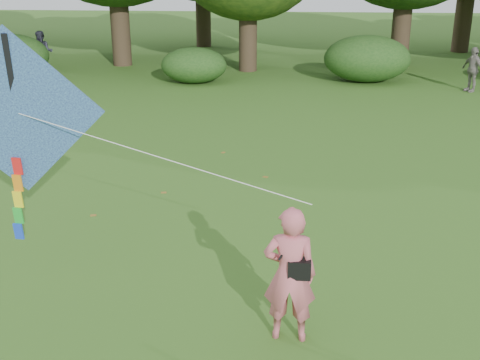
# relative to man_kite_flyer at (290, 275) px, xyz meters

# --- Properties ---
(ground) EXTENTS (100.00, 100.00, 0.00)m
(ground) POSITION_rel_man_kite_flyer_xyz_m (0.15, 0.06, -0.96)
(ground) COLOR #265114
(ground) RESTS_ON ground
(man_kite_flyer) EXTENTS (0.72, 0.49, 1.93)m
(man_kite_flyer) POSITION_rel_man_kite_flyer_xyz_m (0.00, 0.00, 0.00)
(man_kite_flyer) COLOR #C25B66
(man_kite_flyer) RESTS_ON ground
(bystander_left) EXTENTS (1.01, 0.85, 1.84)m
(bystander_left) POSITION_rel_man_kite_flyer_xyz_m (-10.72, 18.68, -0.04)
(bystander_left) COLOR #2B2B39
(bystander_left) RESTS_ON ground
(bystander_right) EXTENTS (0.83, 1.06, 1.67)m
(bystander_right) POSITION_rel_man_kite_flyer_xyz_m (6.90, 16.35, -0.13)
(bystander_right) COLOR gray
(bystander_right) RESTS_ON ground
(crossbody_bag) EXTENTS (0.43, 0.20, 0.74)m
(crossbody_bag) POSITION_rel_man_kite_flyer_xyz_m (0.12, -0.03, 0.13)
(crossbody_bag) COLOR black
(crossbody_bag) RESTS_ON ground
(flying_kite) EXTENTS (5.30, 1.18, 3.18)m
(flying_kite) POSITION_rel_man_kite_flyer_xyz_m (-3.84, 0.87, 1.85)
(flying_kite) COLOR #2645A6
(flying_kite) RESTS_ON ground
(shrub_band) EXTENTS (39.15, 3.22, 1.88)m
(shrub_band) POSITION_rel_man_kite_flyer_xyz_m (-0.58, 17.66, -0.11)
(shrub_band) COLOR #264919
(shrub_band) RESTS_ON ground
(fallen_leaves) EXTENTS (11.67, 11.80, 0.01)m
(fallen_leaves) POSITION_rel_man_kite_flyer_xyz_m (-1.12, 1.87, -0.96)
(fallen_leaves) COLOR brown
(fallen_leaves) RESTS_ON ground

